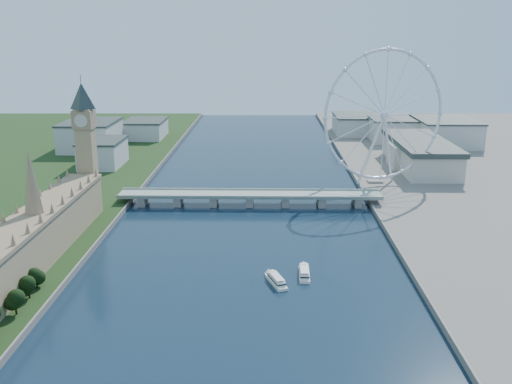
{
  "coord_description": "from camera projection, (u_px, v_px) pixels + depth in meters",
  "views": [
    {
      "loc": [
        14.4,
        -159.82,
        139.9
      ],
      "look_at": [
        7.07,
        210.0,
        36.21
      ],
      "focal_mm": 40.0,
      "sensor_mm": 36.0,
      "label": 1
    }
  ],
  "objects": [
    {
      "name": "city_skyline",
      "position": [
        287.0,
        133.0,
        725.76
      ],
      "size": [
        505.0,
        280.0,
        32.0
      ],
      "color": "beige",
      "rests_on": "ground"
    },
    {
      "name": "county_hall",
      "position": [
        419.0,
        170.0,
        602.51
      ],
      "size": [
        54.0,
        144.0,
        35.0
      ],
      "primitive_type": null,
      "color": "beige",
      "rests_on": "ground"
    },
    {
      "name": "london_eye",
      "position": [
        384.0,
        116.0,
        513.21
      ],
      "size": [
        113.6,
        39.12,
        124.3
      ],
      "color": "silver",
      "rests_on": "ground"
    },
    {
      "name": "tour_boat_far",
      "position": [
        304.0,
        276.0,
        339.37
      ],
      "size": [
        7.31,
        25.97,
        5.66
      ],
      "primitive_type": null,
      "rotation": [
        0.0,
        0.0,
        -0.03
      ],
      "color": "silver",
      "rests_on": "ground"
    },
    {
      "name": "westminster_bridge",
      "position": [
        250.0,
        197.0,
        478.92
      ],
      "size": [
        220.0,
        22.0,
        9.5
      ],
      "color": "gray",
      "rests_on": "ground"
    },
    {
      "name": "big_ben",
      "position": [
        85.0,
        130.0,
        444.0
      ],
      "size": [
        20.02,
        20.02,
        110.0
      ],
      "color": "tan",
      "rests_on": "ground"
    },
    {
      "name": "tour_boat_near",
      "position": [
        276.0,
        284.0,
        329.14
      ],
      "size": [
        14.53,
        25.92,
        5.53
      ],
      "primitive_type": null,
      "rotation": [
        0.0,
        0.0,
        0.34
      ],
      "color": "white",
      "rests_on": "ground"
    },
    {
      "name": "parliament_range",
      "position": [
        37.0,
        236.0,
        353.01
      ],
      "size": [
        24.0,
        200.0,
        70.0
      ],
      "color": "tan",
      "rests_on": "ground"
    }
  ]
}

